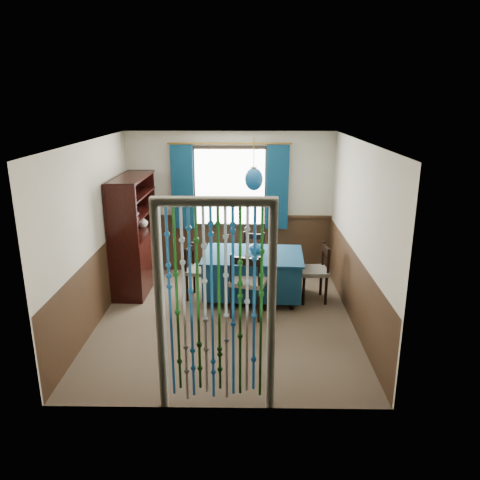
{
  "coord_description": "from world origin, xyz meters",
  "views": [
    {
      "loc": [
        0.3,
        -6.07,
        3.04
      ],
      "look_at": [
        0.2,
        0.52,
        1.03
      ],
      "focal_mm": 35.0,
      "sensor_mm": 36.0,
      "label": 1
    }
  ],
  "objects_px": {
    "vase_table": "(255,247)",
    "sideboard": "(135,250)",
    "chair_near": "(249,282)",
    "chair_far": "(252,256)",
    "pendant_lamp": "(254,179)",
    "chair_left": "(198,270)",
    "chair_right": "(315,271)",
    "vase_sideboard": "(143,221)",
    "dining_table": "(253,273)",
    "bowl_shelf": "(133,215)"
  },
  "relations": [
    {
      "from": "pendant_lamp",
      "to": "sideboard",
      "type": "bearing_deg",
      "value": 166.85
    },
    {
      "from": "chair_near",
      "to": "chair_far",
      "type": "relative_size",
      "value": 1.17
    },
    {
      "from": "chair_near",
      "to": "sideboard",
      "type": "height_order",
      "value": "sideboard"
    },
    {
      "from": "vase_table",
      "to": "sideboard",
      "type": "bearing_deg",
      "value": 169.11
    },
    {
      "from": "chair_near",
      "to": "pendant_lamp",
      "type": "distance_m",
      "value": 1.51
    },
    {
      "from": "dining_table",
      "to": "chair_near",
      "type": "bearing_deg",
      "value": -92.98
    },
    {
      "from": "dining_table",
      "to": "chair_left",
      "type": "distance_m",
      "value": 0.85
    },
    {
      "from": "dining_table",
      "to": "chair_left",
      "type": "height_order",
      "value": "chair_left"
    },
    {
      "from": "pendant_lamp",
      "to": "vase_table",
      "type": "relative_size",
      "value": 4.21
    },
    {
      "from": "dining_table",
      "to": "chair_left",
      "type": "relative_size",
      "value": 1.85
    },
    {
      "from": "chair_near",
      "to": "vase_sideboard",
      "type": "bearing_deg",
      "value": 156.9
    },
    {
      "from": "sideboard",
      "to": "pendant_lamp",
      "type": "distance_m",
      "value": 2.35
    },
    {
      "from": "chair_near",
      "to": "chair_left",
      "type": "bearing_deg",
      "value": 157.21
    },
    {
      "from": "chair_far",
      "to": "chair_left",
      "type": "relative_size",
      "value": 0.98
    },
    {
      "from": "chair_near",
      "to": "chair_left",
      "type": "height_order",
      "value": "chair_near"
    },
    {
      "from": "chair_near",
      "to": "chair_right",
      "type": "xyz_separation_m",
      "value": [
        1.03,
        0.57,
        -0.04
      ]
    },
    {
      "from": "vase_table",
      "to": "bowl_shelf",
      "type": "bearing_deg",
      "value": 175.77
    },
    {
      "from": "pendant_lamp",
      "to": "vase_sideboard",
      "type": "xyz_separation_m",
      "value": [
        -1.87,
        0.84,
        -0.86
      ]
    },
    {
      "from": "sideboard",
      "to": "vase_sideboard",
      "type": "relative_size",
      "value": 8.98
    },
    {
      "from": "sideboard",
      "to": "vase_table",
      "type": "relative_size",
      "value": 10.06
    },
    {
      "from": "chair_left",
      "to": "chair_near",
      "type": "bearing_deg",
      "value": 64.07
    },
    {
      "from": "chair_far",
      "to": "vase_table",
      "type": "relative_size",
      "value": 4.53
    },
    {
      "from": "chair_left",
      "to": "chair_right",
      "type": "height_order",
      "value": "chair_right"
    },
    {
      "from": "vase_sideboard",
      "to": "pendant_lamp",
      "type": "bearing_deg",
      "value": -24.11
    },
    {
      "from": "chair_near",
      "to": "sideboard",
      "type": "bearing_deg",
      "value": 165.93
    },
    {
      "from": "dining_table",
      "to": "sideboard",
      "type": "bearing_deg",
      "value": 170.09
    },
    {
      "from": "vase_sideboard",
      "to": "chair_right",
      "type": "bearing_deg",
      "value": -17.53
    },
    {
      "from": "bowl_shelf",
      "to": "chair_near",
      "type": "bearing_deg",
      "value": -24.97
    },
    {
      "from": "vase_table",
      "to": "pendant_lamp",
      "type": "bearing_deg",
      "value": -113.92
    },
    {
      "from": "chair_right",
      "to": "chair_far",
      "type": "bearing_deg",
      "value": 47.16
    },
    {
      "from": "chair_left",
      "to": "sideboard",
      "type": "xyz_separation_m",
      "value": [
        -1.08,
        0.45,
        0.18
      ]
    },
    {
      "from": "dining_table",
      "to": "pendant_lamp",
      "type": "distance_m",
      "value": 1.47
    },
    {
      "from": "chair_near",
      "to": "chair_right",
      "type": "bearing_deg",
      "value": 44.86
    },
    {
      "from": "sideboard",
      "to": "pendant_lamp",
      "type": "relative_size",
      "value": 2.39
    },
    {
      "from": "chair_near",
      "to": "chair_left",
      "type": "xyz_separation_m",
      "value": [
        -0.78,
        0.63,
        -0.06
      ]
    },
    {
      "from": "dining_table",
      "to": "chair_right",
      "type": "relative_size",
      "value": 1.76
    },
    {
      "from": "dining_table",
      "to": "chair_left",
      "type": "bearing_deg",
      "value": -177.06
    },
    {
      "from": "chair_far",
      "to": "bowl_shelf",
      "type": "bearing_deg",
      "value": 28.37
    },
    {
      "from": "chair_far",
      "to": "chair_right",
      "type": "bearing_deg",
      "value": 153.79
    },
    {
      "from": "pendant_lamp",
      "to": "chair_left",
      "type": "bearing_deg",
      "value": 179.7
    },
    {
      "from": "vase_sideboard",
      "to": "vase_table",
      "type": "bearing_deg",
      "value": -21.86
    },
    {
      "from": "dining_table",
      "to": "chair_right",
      "type": "height_order",
      "value": "chair_right"
    },
    {
      "from": "chair_right",
      "to": "vase_sideboard",
      "type": "relative_size",
      "value": 4.35
    },
    {
      "from": "chair_near",
      "to": "sideboard",
      "type": "xyz_separation_m",
      "value": [
        -1.86,
        1.08,
        0.12
      ]
    },
    {
      "from": "pendant_lamp",
      "to": "chair_far",
      "type": "bearing_deg",
      "value": 90.4
    },
    {
      "from": "pendant_lamp",
      "to": "chair_right",
      "type": "bearing_deg",
      "value": -3.41
    },
    {
      "from": "chair_near",
      "to": "chair_far",
      "type": "distance_m",
      "value": 1.36
    },
    {
      "from": "chair_right",
      "to": "chair_left",
      "type": "bearing_deg",
      "value": 84.36
    },
    {
      "from": "chair_far",
      "to": "sideboard",
      "type": "relative_size",
      "value": 0.45
    },
    {
      "from": "chair_near",
      "to": "chair_far",
      "type": "height_order",
      "value": "chair_near"
    }
  ]
}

